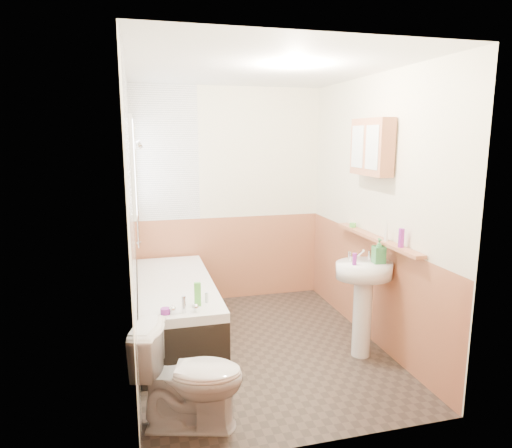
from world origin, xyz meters
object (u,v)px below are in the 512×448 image
object	(u,v)px
toilet	(190,377)
pine_shelf	(376,238)
bathtub	(176,309)
medicine_cabinet	(371,147)
sink	(363,290)

from	to	relation	value
toilet	pine_shelf	bearing A→B (deg)	-49.52
bathtub	toilet	distance (m)	1.42
toilet	pine_shelf	distance (m)	2.09
bathtub	medicine_cabinet	bearing A→B (deg)	-16.01
pine_shelf	medicine_cabinet	bearing A→B (deg)	104.67
pine_shelf	medicine_cabinet	world-z (taller)	medicine_cabinet
toilet	pine_shelf	world-z (taller)	pine_shelf
bathtub	sink	world-z (taller)	sink
toilet	pine_shelf	xyz separation A→B (m)	(1.80, 0.82, 0.67)
toilet	sink	world-z (taller)	sink
toilet	sink	distance (m)	1.74
toilet	pine_shelf	size ratio (longest dim) A/B	0.52
pine_shelf	medicine_cabinet	size ratio (longest dim) A/B	2.49
bathtub	sink	size ratio (longest dim) A/B	1.88
bathtub	medicine_cabinet	size ratio (longest dim) A/B	3.26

